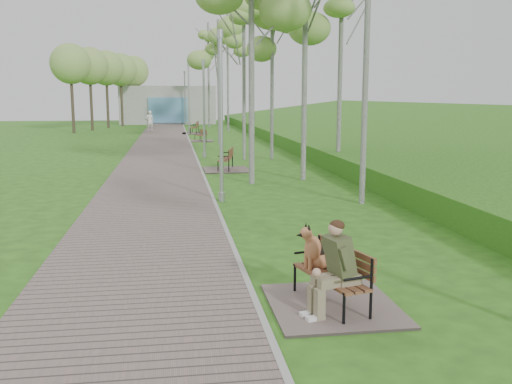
% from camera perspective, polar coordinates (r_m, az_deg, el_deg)
% --- Properties ---
extents(ground, '(120.00, 120.00, 0.00)m').
position_cam_1_polar(ground, '(12.38, -2.79, -4.45)').
color(ground, '#2B5319').
rests_on(ground, ground).
extents(walkway, '(3.50, 67.00, 0.04)m').
position_cam_1_polar(walkway, '(33.59, -9.40, 4.40)').
color(walkway, '#6F605A').
rests_on(walkway, ground).
extents(kerb, '(0.10, 67.00, 0.05)m').
position_cam_1_polar(kerb, '(33.61, -6.40, 4.48)').
color(kerb, '#999993').
rests_on(kerb, ground).
extents(embankment, '(14.00, 70.00, 1.60)m').
position_cam_1_polar(embankment, '(34.69, 13.98, 4.37)').
color(embankment, '#469624').
rests_on(embankment, ground).
extents(building_north, '(10.00, 5.20, 4.00)m').
position_cam_1_polar(building_north, '(62.94, -8.80, 8.60)').
color(building_north, '#9E9E99').
rests_on(building_north, ground).
extents(bench_main, '(1.80, 2.00, 1.57)m').
position_cam_1_polar(bench_main, '(8.26, 7.20, -8.58)').
color(bench_main, '#6F605A').
rests_on(bench_main, ground).
extents(bench_second, '(1.83, 2.04, 1.12)m').
position_cam_1_polar(bench_second, '(23.22, -3.06, 2.69)').
color(bench_second, '#6F605A').
rests_on(bench_second, ground).
extents(bench_third, '(1.56, 1.74, 0.96)m').
position_cam_1_polar(bench_third, '(38.38, -5.56, 5.35)').
color(bench_third, '#6F605A').
rests_on(bench_third, ground).
extents(bench_far, '(1.99, 2.21, 1.22)m').
position_cam_1_polar(bench_far, '(45.93, -6.18, 6.11)').
color(bench_far, '#6F605A').
rests_on(bench_far, ground).
extents(lamp_post_near, '(0.19, 0.19, 4.79)m').
position_cam_1_polar(lamp_post_near, '(16.14, -3.51, 6.88)').
color(lamp_post_near, '#A4A7AC').
rests_on(lamp_post_near, ground).
extents(lamp_post_second, '(0.18, 0.18, 4.71)m').
position_cam_1_polar(lamp_post_second, '(27.86, -5.22, 7.93)').
color(lamp_post_second, '#A4A7AC').
rests_on(lamp_post_second, ground).
extents(lamp_post_third, '(0.21, 0.21, 5.54)m').
position_cam_1_polar(lamp_post_third, '(46.49, -6.72, 9.05)').
color(lamp_post_third, '#A4A7AC').
rests_on(lamp_post_third, ground).
extents(lamp_post_far, '(0.21, 0.21, 5.46)m').
position_cam_1_polar(lamp_post_far, '(59.68, -7.11, 9.12)').
color(lamp_post_far, '#A4A7AC').
rests_on(lamp_post_far, ground).
extents(pedestrian_near, '(0.72, 0.58, 1.73)m').
position_cam_1_polar(pedestrian_near, '(50.07, -10.58, 7.02)').
color(pedestrian_near, silver).
rests_on(pedestrian_near, ground).
extents(pedestrian_far, '(0.81, 0.65, 1.60)m').
position_cam_1_polar(pedestrian_far, '(53.26, -10.66, 7.09)').
color(pedestrian_far, gray).
rests_on(pedestrian_far, ground).
extents(birch_mid_b, '(2.22, 2.22, 8.08)m').
position_cam_1_polar(birch_mid_b, '(27.41, 1.64, 16.61)').
color(birch_mid_b, silver).
rests_on(birch_mid_b, ground).
extents(birch_mid_c, '(2.73, 2.73, 7.86)m').
position_cam_1_polar(birch_mid_c, '(26.96, -1.23, 16.37)').
color(birch_mid_c, silver).
rests_on(birch_mid_c, ground).
extents(birch_far_b, '(2.45, 2.45, 7.84)m').
position_cam_1_polar(birch_far_b, '(35.91, -3.80, 14.64)').
color(birch_far_b, silver).
rests_on(birch_far_b, ground).
extents(birch_far_c, '(2.60, 2.60, 10.20)m').
position_cam_1_polar(birch_far_c, '(49.41, -2.87, 15.43)').
color(birch_far_c, silver).
rests_on(birch_far_c, ground).
extents(birch_distant_a, '(2.59, 2.59, 10.09)m').
position_cam_1_polar(birch_distant_a, '(55.19, -4.81, 14.71)').
color(birch_distant_a, silver).
rests_on(birch_distant_a, ground).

